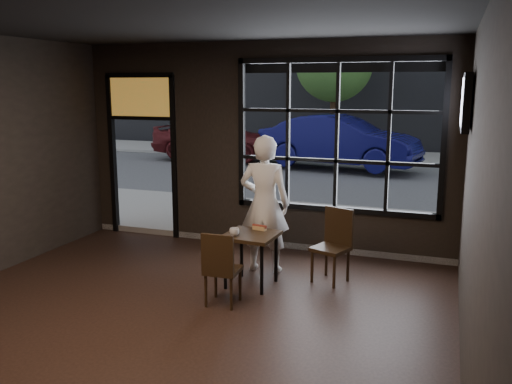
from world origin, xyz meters
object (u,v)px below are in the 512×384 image
at_px(cafe_table, 251,259).
at_px(navy_car, 340,141).
at_px(chair_near, 223,268).
at_px(man, 265,204).

height_order(cafe_table, navy_car, navy_car).
distance_m(chair_near, navy_car, 10.60).
bearing_deg(man, navy_car, -89.63).
distance_m(cafe_table, chair_near, 0.69).
height_order(cafe_table, chair_near, chair_near).
bearing_deg(chair_near, man, -95.79).
relative_size(cafe_table, chair_near, 0.77).
bearing_deg(cafe_table, navy_car, 97.82).
height_order(chair_near, navy_car, navy_car).
bearing_deg(chair_near, cafe_table, -101.01).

